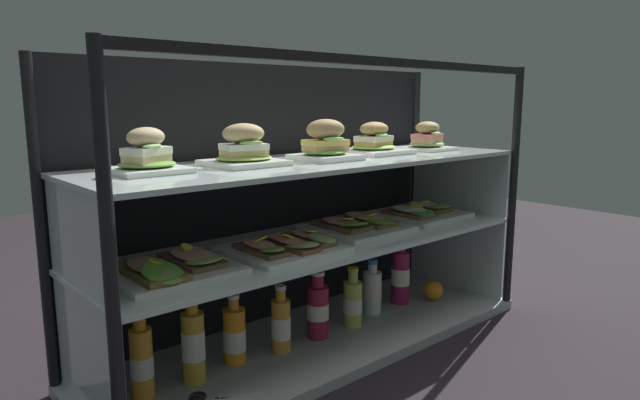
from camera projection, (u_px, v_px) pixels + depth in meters
The scene contains 26 objects.
ground_plane at pixel (320, 347), 1.82m from camera, with size 6.00×6.00×0.02m, color black.
case_base_deck at pixel (320, 340), 1.82m from camera, with size 1.53×0.49×0.03m, color #A2A7A9.
case_frame at pixel (288, 191), 1.85m from camera, with size 1.53×0.49×0.91m.
riser_lower_tier at pixel (320, 290), 1.79m from camera, with size 1.47×0.44×0.31m.
shelf_lower_glass at pixel (320, 241), 1.76m from camera, with size 1.49×0.45×0.01m, color silver.
riser_upper_tier at pixel (320, 202), 1.74m from camera, with size 1.47×0.44×0.24m.
shelf_upper_glass at pixel (320, 162), 1.71m from camera, with size 1.49×0.45×0.01m, color silver.
plated_roll_sandwich_mid_left at pixel (147, 157), 1.39m from camera, with size 0.18×0.18×0.11m.
plated_roll_sandwich_center at pixel (244, 150), 1.55m from camera, with size 0.20×0.20×0.12m.
plated_roll_sandwich_near_left_corner at pixel (326, 144), 1.69m from camera, with size 0.18×0.18×0.13m.
plated_roll_sandwich_near_right_corner at pixel (374, 143), 1.90m from camera, with size 0.21×0.21×0.11m.
plated_roll_sandwich_far_left at pixel (427, 139), 2.05m from camera, with size 0.17×0.17×0.11m.
open_sandwich_tray_far_right at pixel (172, 267), 1.40m from camera, with size 0.31×0.30×0.06m.
open_sandwich_tray_near_left_corner at pixel (286, 245), 1.61m from camera, with size 0.31×0.29×0.06m.
open_sandwich_tray_mid_left at pixel (357, 225), 1.87m from camera, with size 0.31×0.29×0.06m.
open_sandwich_tray_mid_right at pixel (420, 212), 2.09m from camera, with size 0.31×0.29×0.06m.
juice_bottle_back_left at pixel (142, 360), 1.42m from camera, with size 0.06×0.06×0.24m.
juice_bottle_front_fourth at pixel (193, 345), 1.50m from camera, with size 0.06×0.06×0.24m.
juice_bottle_back_center at pixel (234, 335), 1.61m from camera, with size 0.07×0.07×0.21m.
juice_bottle_near_post at pixel (281, 325), 1.68m from camera, with size 0.06×0.06×0.21m.
juice_bottle_front_left_end at pixel (318, 309), 1.79m from camera, with size 0.07×0.07×0.22m.
juice_bottle_tucked_behind at pixel (353, 302), 1.88m from camera, with size 0.07×0.07×0.20m.
juice_bottle_front_right_end at pixel (372, 291), 2.00m from camera, with size 0.07×0.07×0.20m.
juice_bottle_front_middle at pixel (400, 275), 2.09m from camera, with size 0.07×0.07×0.26m.
orange_fruit_beside_bottles at pixel (433, 290), 2.13m from camera, with size 0.08×0.08×0.08m, color orange.
kitchen_scissors at pixel (208, 398), 1.42m from camera, with size 0.18×0.16×0.01m.
Camera 1 is at (-1.13, -1.28, 0.79)m, focal length 31.12 mm.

